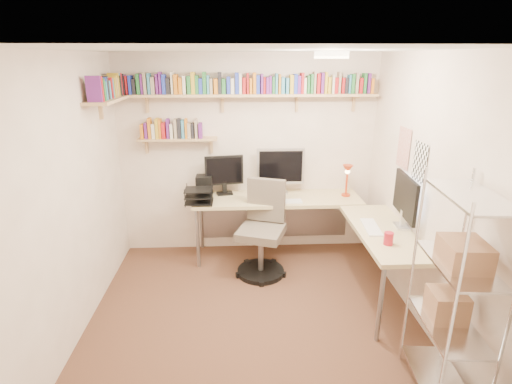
# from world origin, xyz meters

# --- Properties ---
(ground) EXTENTS (3.20, 3.20, 0.00)m
(ground) POSITION_xyz_m (0.00, 0.00, 0.00)
(ground) COLOR #4D3521
(ground) RESTS_ON ground
(room_shell) EXTENTS (3.24, 3.04, 2.52)m
(room_shell) POSITION_xyz_m (0.00, 0.00, 1.55)
(room_shell) COLOR beige
(room_shell) RESTS_ON ground
(wall_shelves) EXTENTS (3.12, 1.09, 0.80)m
(wall_shelves) POSITION_xyz_m (-0.42, 1.30, 2.03)
(wall_shelves) COLOR tan
(wall_shelves) RESTS_ON ground
(corner_desk) EXTENTS (2.45, 2.07, 1.38)m
(corner_desk) POSITION_xyz_m (0.50, 0.95, 0.79)
(corner_desk) COLOR tan
(corner_desk) RESTS_ON ground
(office_chair) EXTENTS (0.63, 0.63, 1.11)m
(office_chair) POSITION_xyz_m (0.15, 0.81, 0.47)
(office_chair) COLOR black
(office_chair) RESTS_ON ground
(wire_rack) EXTENTS (0.42, 0.76, 1.69)m
(wire_rack) POSITION_xyz_m (1.36, -1.09, 0.94)
(wire_rack) COLOR silver
(wire_rack) RESTS_ON ground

